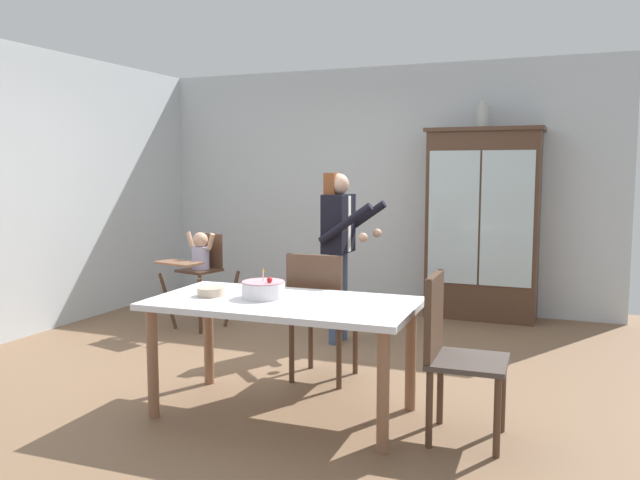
{
  "coord_description": "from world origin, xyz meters",
  "views": [
    {
      "loc": [
        2.17,
        -4.49,
        1.57
      ],
      "look_at": [
        0.08,
        0.7,
        0.95
      ],
      "focal_mm": 36.42,
      "sensor_mm": 36.0,
      "label": 1
    }
  ],
  "objects_px": {
    "adult_person": "(339,236)",
    "dining_table": "(283,314)",
    "ceramic_vase": "(483,116)",
    "dining_chair_far_side": "(319,308)",
    "serving_bowl": "(211,292)",
    "birthday_cake": "(263,289)",
    "high_chair_with_toddler": "(200,262)",
    "dining_chair_right_end": "(450,345)",
    "china_cabinet": "(482,224)"
  },
  "relations": [
    {
      "from": "adult_person",
      "to": "dining_table",
      "type": "distance_m",
      "value": 1.8
    },
    {
      "from": "adult_person",
      "to": "dining_table",
      "type": "relative_size",
      "value": 0.9
    },
    {
      "from": "ceramic_vase",
      "to": "dining_chair_far_side",
      "type": "distance_m",
      "value": 3.09
    },
    {
      "from": "adult_person",
      "to": "serving_bowl",
      "type": "distance_m",
      "value": 1.82
    },
    {
      "from": "dining_chair_far_side",
      "to": "birthday_cake",
      "type": "bearing_deg",
      "value": 77.32
    },
    {
      "from": "high_chair_with_toddler",
      "to": "birthday_cake",
      "type": "bearing_deg",
      "value": -34.96
    },
    {
      "from": "high_chair_with_toddler",
      "to": "dining_chair_right_end",
      "type": "relative_size",
      "value": 0.99
    },
    {
      "from": "adult_person",
      "to": "dining_chair_far_side",
      "type": "xyz_separation_m",
      "value": [
        0.25,
        -1.1,
        -0.41
      ]
    },
    {
      "from": "birthday_cake",
      "to": "dining_chair_far_side",
      "type": "xyz_separation_m",
      "value": [
        0.13,
        0.63,
        -0.24
      ]
    },
    {
      "from": "china_cabinet",
      "to": "birthday_cake",
      "type": "height_order",
      "value": "china_cabinet"
    },
    {
      "from": "ceramic_vase",
      "to": "dining_chair_far_side",
      "type": "height_order",
      "value": "ceramic_vase"
    },
    {
      "from": "ceramic_vase",
      "to": "dining_table",
      "type": "relative_size",
      "value": 0.16
    },
    {
      "from": "high_chair_with_toddler",
      "to": "dining_table",
      "type": "xyz_separation_m",
      "value": [
        1.73,
        -1.75,
        -0.0
      ]
    },
    {
      "from": "adult_person",
      "to": "dining_table",
      "type": "height_order",
      "value": "adult_person"
    },
    {
      "from": "dining_table",
      "to": "dining_chair_far_side",
      "type": "relative_size",
      "value": 1.77
    },
    {
      "from": "dining_table",
      "to": "birthday_cake",
      "type": "distance_m",
      "value": 0.21
    },
    {
      "from": "ceramic_vase",
      "to": "adult_person",
      "type": "relative_size",
      "value": 0.18
    },
    {
      "from": "china_cabinet",
      "to": "dining_table",
      "type": "bearing_deg",
      "value": -103.71
    },
    {
      "from": "high_chair_with_toddler",
      "to": "birthday_cake",
      "type": "xyz_separation_m",
      "value": [
        1.57,
        -1.72,
        0.14
      ]
    },
    {
      "from": "ceramic_vase",
      "to": "serving_bowl",
      "type": "height_order",
      "value": "ceramic_vase"
    },
    {
      "from": "ceramic_vase",
      "to": "adult_person",
      "type": "height_order",
      "value": "ceramic_vase"
    },
    {
      "from": "adult_person",
      "to": "birthday_cake",
      "type": "bearing_deg",
      "value": -175.56
    },
    {
      "from": "dining_chair_right_end",
      "to": "birthday_cake",
      "type": "bearing_deg",
      "value": 87.92
    },
    {
      "from": "adult_person",
      "to": "high_chair_with_toddler",
      "type": "bearing_deg",
      "value": 90.87
    },
    {
      "from": "china_cabinet",
      "to": "birthday_cake",
      "type": "relative_size",
      "value": 7.08
    },
    {
      "from": "birthday_cake",
      "to": "high_chair_with_toddler",
      "type": "bearing_deg",
      "value": 132.45
    },
    {
      "from": "china_cabinet",
      "to": "dining_chair_right_end",
      "type": "height_order",
      "value": "china_cabinet"
    },
    {
      "from": "birthday_cake",
      "to": "dining_chair_far_side",
      "type": "bearing_deg",
      "value": 77.86
    },
    {
      "from": "china_cabinet",
      "to": "high_chair_with_toddler",
      "type": "distance_m",
      "value": 2.92
    },
    {
      "from": "birthday_cake",
      "to": "dining_chair_far_side",
      "type": "relative_size",
      "value": 0.29
    },
    {
      "from": "dining_table",
      "to": "birthday_cake",
      "type": "bearing_deg",
      "value": 170.14
    },
    {
      "from": "adult_person",
      "to": "dining_chair_far_side",
      "type": "bearing_deg",
      "value": -166.54
    },
    {
      "from": "birthday_cake",
      "to": "serving_bowl",
      "type": "distance_m",
      "value": 0.36
    },
    {
      "from": "birthday_cake",
      "to": "dining_chair_far_side",
      "type": "height_order",
      "value": "dining_chair_far_side"
    },
    {
      "from": "china_cabinet",
      "to": "dining_table",
      "type": "distance_m",
      "value": 3.32
    },
    {
      "from": "china_cabinet",
      "to": "dining_table",
      "type": "relative_size",
      "value": 1.17
    },
    {
      "from": "high_chair_with_toddler",
      "to": "birthday_cake",
      "type": "distance_m",
      "value": 2.33
    },
    {
      "from": "high_chair_with_toddler",
      "to": "adult_person",
      "type": "relative_size",
      "value": 0.62
    },
    {
      "from": "dining_table",
      "to": "dining_chair_right_end",
      "type": "height_order",
      "value": "dining_chair_right_end"
    },
    {
      "from": "high_chair_with_toddler",
      "to": "dining_table",
      "type": "height_order",
      "value": "high_chair_with_toddler"
    },
    {
      "from": "ceramic_vase",
      "to": "serving_bowl",
      "type": "bearing_deg",
      "value": -111.17
    },
    {
      "from": "ceramic_vase",
      "to": "dining_table",
      "type": "bearing_deg",
      "value": -103.28
    },
    {
      "from": "ceramic_vase",
      "to": "dining_chair_right_end",
      "type": "xyz_separation_m",
      "value": [
        0.3,
        -3.18,
        -1.55
      ]
    },
    {
      "from": "serving_bowl",
      "to": "dining_chair_right_end",
      "type": "distance_m",
      "value": 1.57
    },
    {
      "from": "dining_chair_far_side",
      "to": "dining_chair_right_end",
      "type": "distance_m",
      "value": 1.24
    },
    {
      "from": "adult_person",
      "to": "dining_chair_right_end",
      "type": "bearing_deg",
      "value": -141.96
    },
    {
      "from": "ceramic_vase",
      "to": "birthday_cake",
      "type": "xyz_separation_m",
      "value": [
        -0.91,
        -3.18,
        -1.31
      ]
    },
    {
      "from": "ceramic_vase",
      "to": "serving_bowl",
      "type": "xyz_separation_m",
      "value": [
        -1.26,
        -3.25,
        -1.33
      ]
    },
    {
      "from": "ceramic_vase",
      "to": "serving_bowl",
      "type": "distance_m",
      "value": 3.73
    },
    {
      "from": "dining_chair_right_end",
      "to": "serving_bowl",
      "type": "bearing_deg",
      "value": 90.46
    }
  ]
}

